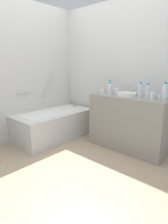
{
  "coord_description": "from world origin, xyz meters",
  "views": [
    {
      "loc": [
        -1.63,
        -1.8,
        1.35
      ],
      "look_at": [
        0.53,
        0.17,
        0.62
      ],
      "focal_mm": 30.61,
      "sensor_mm": 36.0,
      "label": 1
    }
  ],
  "objects": [
    {
      "name": "bathtub",
      "position": [
        0.52,
        0.92,
        0.27
      ],
      "size": [
        1.45,
        0.73,
        1.19
      ],
      "color": "silver",
      "rests_on": "ground_plane"
    },
    {
      "name": "wall_right_mirror",
      "position": [
        1.37,
        0.0,
        1.2
      ],
      "size": [
        0.1,
        2.97,
        2.41
      ],
      "primitive_type": "cube",
      "color": "silver",
      "rests_on": "ground_plane"
    },
    {
      "name": "sink_basin",
      "position": [
        1.03,
        -0.3,
        0.89
      ],
      "size": [
        0.31,
        0.31,
        0.05
      ],
      "primitive_type": "cylinder",
      "color": "white",
      "rests_on": "vanity_counter"
    },
    {
      "name": "water_bottle_0",
      "position": [
        1.04,
        0.05,
        0.98
      ],
      "size": [
        0.06,
        0.06,
        0.23
      ],
      "color": "silver",
      "rests_on": "vanity_counter"
    },
    {
      "name": "drinking_glass_0",
      "position": [
        0.99,
        -0.72,
        0.92
      ],
      "size": [
        0.08,
        0.08,
        0.1
      ],
      "primitive_type": "cylinder",
      "color": "white",
      "rests_on": "vanity_counter"
    },
    {
      "name": "water_bottle_4",
      "position": [
        1.04,
        -0.51,
        0.97
      ],
      "size": [
        0.06,
        0.06,
        0.23
      ],
      "color": "silver",
      "rests_on": "vanity_counter"
    },
    {
      "name": "drinking_glass_1",
      "position": [
        1.04,
        -0.8,
        0.91
      ],
      "size": [
        0.06,
        0.06,
        0.08
      ],
      "primitive_type": "cylinder",
      "color": "white",
      "rests_on": "vanity_counter"
    },
    {
      "name": "vanity_counter",
      "position": [
        1.05,
        -0.35,
        0.43
      ],
      "size": [
        0.54,
        1.24,
        0.87
      ],
      "primitive_type": "cube",
      "color": "gray",
      "rests_on": "ground_plane"
    },
    {
      "name": "water_bottle_3",
      "position": [
        1.01,
        -0.88,
        0.99
      ],
      "size": [
        0.07,
        0.07,
        0.25
      ],
      "color": "silver",
      "rests_on": "vanity_counter"
    },
    {
      "name": "drinking_glass_3",
      "position": [
        1.05,
        -0.08,
        0.92
      ],
      "size": [
        0.07,
        0.07,
        0.1
      ],
      "primitive_type": "cylinder",
      "color": "white",
      "rests_on": "vanity_counter"
    },
    {
      "name": "wall_back_tiled",
      "position": [
        0.0,
        1.33,
        1.2
      ],
      "size": [
        3.03,
        0.1,
        2.41
      ],
      "primitive_type": "cube",
      "color": "silver",
      "rests_on": "ground_plane"
    },
    {
      "name": "sink_faucet",
      "position": [
        1.21,
        -0.3,
        0.91
      ],
      "size": [
        0.12,
        0.15,
        0.09
      ],
      "color": "#BCBCC1",
      "rests_on": "vanity_counter"
    },
    {
      "name": "water_bottle_2",
      "position": [
        1.03,
        -0.63,
        0.97
      ],
      "size": [
        0.06,
        0.06,
        0.22
      ],
      "color": "silver",
      "rests_on": "vanity_counter"
    },
    {
      "name": "drinking_glass_2",
      "position": [
        1.01,
        0.16,
        0.91
      ],
      "size": [
        0.08,
        0.08,
        0.08
      ],
      "primitive_type": "cylinder",
      "color": "white",
      "rests_on": "vanity_counter"
    },
    {
      "name": "ground_plane",
      "position": [
        0.0,
        0.0,
        0.0
      ],
      "size": [
        3.63,
        3.63,
        0.0
      ],
      "primitive_type": "plane",
      "color": "tan"
    },
    {
      "name": "water_bottle_1",
      "position": [
        0.98,
        0.0,
        0.96
      ],
      "size": [
        0.07,
        0.07,
        0.2
      ],
      "color": "silver",
      "rests_on": "vanity_counter"
    }
  ]
}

